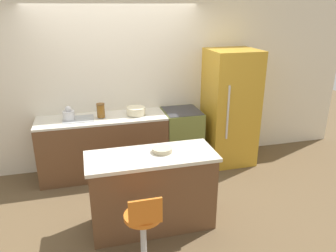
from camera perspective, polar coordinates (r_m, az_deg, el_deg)
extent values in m
plane|color=brown|center=(5.03, -7.23, -9.36)|extent=(14.00, 14.00, 0.00)
cube|color=silver|center=(5.17, -8.89, 6.91)|extent=(8.00, 0.06, 2.60)
cube|color=brown|center=(5.10, -11.12, -3.58)|extent=(1.89, 0.61, 0.89)
cube|color=beige|center=(4.94, -11.48, 1.30)|extent=(1.89, 0.61, 0.03)
cube|color=#9EA3A8|center=(4.93, -15.33, 1.17)|extent=(0.44, 0.34, 0.01)
cube|color=brown|center=(3.88, -2.82, -11.44)|extent=(1.40, 0.56, 0.88)
cube|color=beige|center=(3.66, -2.94, -5.31)|extent=(1.46, 0.60, 0.04)
cube|color=olive|center=(5.30, 2.37, -2.10)|extent=(0.57, 0.61, 0.92)
cube|color=black|center=(5.08, 3.38, -4.82)|extent=(0.40, 0.01, 0.32)
cube|color=#333338|center=(5.14, 2.45, 2.68)|extent=(0.54, 0.58, 0.01)
cube|color=gold|center=(5.37, 10.72, 3.15)|extent=(0.75, 0.71, 1.85)
cube|color=silver|center=(4.96, 10.38, 2.27)|extent=(0.02, 0.02, 0.83)
cylinder|color=#B7B7BC|center=(3.41, -4.27, -19.62)|extent=(0.06, 0.06, 0.58)
cylinder|color=orange|center=(3.22, -4.42, -15.36)|extent=(0.36, 0.36, 0.04)
cube|color=orange|center=(3.01, -3.94, -14.73)|extent=(0.31, 0.02, 0.26)
cylinder|color=silver|center=(4.90, -16.89, 1.77)|extent=(0.16, 0.16, 0.13)
sphere|color=silver|center=(4.88, -17.00, 2.82)|extent=(0.09, 0.09, 0.09)
cylinder|color=beige|center=(4.96, -5.60, 2.64)|extent=(0.28, 0.28, 0.11)
cylinder|color=brown|center=(4.89, -11.62, 2.58)|extent=(0.11, 0.11, 0.19)
cylinder|color=brown|center=(4.86, -11.71, 3.75)|extent=(0.12, 0.12, 0.02)
cylinder|color=#C1B28E|center=(3.70, -1.01, -4.16)|extent=(0.23, 0.23, 0.05)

